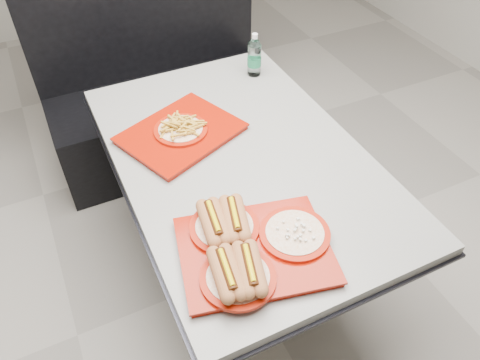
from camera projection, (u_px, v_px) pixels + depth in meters
name	position (u px, v px, depth m)	size (l,w,h in m)	color
ground	(241.00, 270.00, 2.31)	(6.00, 6.00, 0.00)	gray
diner_table	(241.00, 186.00, 1.90)	(0.92, 1.42, 0.75)	black
booth_bench	(160.00, 90.00, 2.74)	(1.30, 0.57, 1.35)	black
tray_near	(249.00, 247.00, 1.43)	(0.53, 0.45, 0.10)	#931204
tray_far	(181.00, 131.00, 1.86)	(0.54, 0.48, 0.09)	#931204
water_bottle	(254.00, 57.00, 2.15)	(0.06, 0.06, 0.20)	silver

